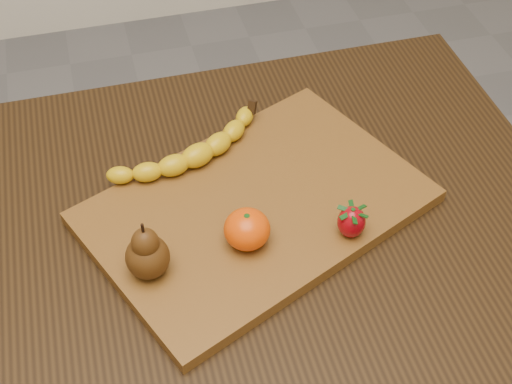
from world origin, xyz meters
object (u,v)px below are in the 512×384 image
object	(u,v)px
table	(220,267)
cutting_board	(256,207)
pear	(146,249)
mandarin	(247,229)

from	to	relation	value
table	cutting_board	xyz separation A→B (m)	(0.06, 0.01, 0.11)
pear	mandarin	distance (m)	0.13
table	pear	distance (m)	0.21
mandarin	table	bearing A→B (deg)	114.95
cutting_board	mandarin	bearing A→B (deg)	-137.32
table	mandarin	bearing A→B (deg)	-65.05
table	cutting_board	distance (m)	0.12
cutting_board	pear	bearing A→B (deg)	-176.57
pear	mandarin	xyz separation A→B (m)	(0.13, 0.01, -0.02)
cutting_board	mandarin	distance (m)	0.08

